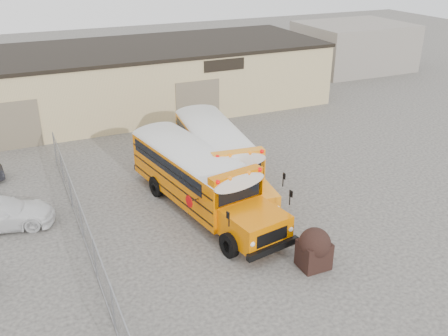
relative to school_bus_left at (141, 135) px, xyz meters
name	(u,v)px	position (x,y,z in m)	size (l,w,h in m)	color
ground	(239,242)	(1.49, -9.77, -1.74)	(120.00, 120.00, 0.00)	#383634
warehouse	(123,79)	(1.49, 10.22, 0.63)	(30.20, 10.20, 4.67)	tan
chainlink_fence	(81,220)	(-4.51, -6.77, -0.84)	(0.07, 18.07, 1.81)	gray
distant_building_right	(353,46)	(25.49, 14.23, 0.46)	(10.00, 8.00, 4.40)	gray
school_bus_left	(141,135)	(0.00, 0.00, 0.00)	(4.25, 10.57, 3.01)	#E26C00
school_bus_right	(189,115)	(3.72, 2.11, 0.00)	(3.62, 10.49, 3.01)	orange
tarp_bundle	(314,248)	(3.39, -12.52, -0.87)	(1.24, 1.24, 1.70)	black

